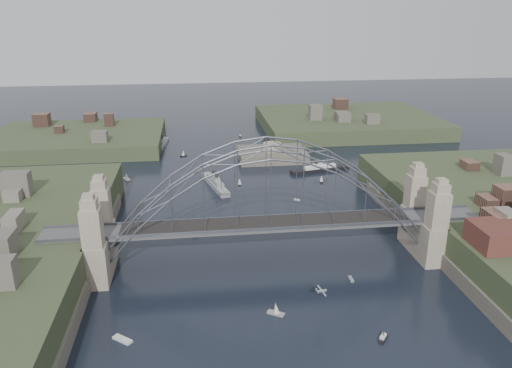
% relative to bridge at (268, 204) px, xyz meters
% --- Properties ---
extents(ground, '(500.00, 500.00, 0.00)m').
position_rel_bridge_xyz_m(ground, '(0.00, 0.00, -12.32)').
color(ground, black).
rests_on(ground, ground).
extents(bridge, '(84.00, 13.80, 24.60)m').
position_rel_bridge_xyz_m(bridge, '(0.00, 0.00, 0.00)').
color(bridge, '#525255').
rests_on(bridge, ground).
extents(headland_nw, '(60.00, 45.00, 9.00)m').
position_rel_bridge_xyz_m(headland_nw, '(-55.00, 95.00, -11.82)').
color(headland_nw, '#364326').
rests_on(headland_nw, ground).
extents(headland_ne, '(70.00, 55.00, 9.50)m').
position_rel_bridge_xyz_m(headland_ne, '(50.00, 110.00, -11.57)').
color(headland_ne, '#364326').
rests_on(headland_ne, ground).
extents(fort_island, '(22.00, 16.00, 9.40)m').
position_rel_bridge_xyz_m(fort_island, '(12.00, 70.00, -12.66)').
color(fort_island, '#585247').
rests_on(fort_island, ground).
extents(naval_cruiser_near, '(7.20, 19.31, 5.78)m').
position_rel_bridge_xyz_m(naval_cruiser_near, '(-8.02, 45.42, -11.43)').
color(naval_cruiser_near, '#949B9C').
rests_on(naval_cruiser_near, ground).
extents(naval_cruiser_far, '(3.93, 14.93, 4.99)m').
position_rel_bridge_xyz_m(naval_cruiser_far, '(-24.78, 92.54, -11.55)').
color(naval_cruiser_far, '#949B9C').
rests_on(naval_cruiser_far, ground).
extents(ocean_liner, '(19.11, 6.56, 4.66)m').
position_rel_bridge_xyz_m(ocean_liner, '(24.49, 55.03, -11.60)').
color(ocean_liner, black).
rests_on(ocean_liner, ground).
extents(aeroplane, '(1.80, 3.28, 0.48)m').
position_rel_bridge_xyz_m(aeroplane, '(5.55, -19.48, -7.35)').
color(aeroplane, '#AFB0B7').
extents(small_boat_a, '(2.23, 1.95, 1.43)m').
position_rel_bridge_xyz_m(small_boat_a, '(-14.23, 14.20, -12.04)').
color(small_boat_a, white).
rests_on(small_boat_a, ground).
extents(small_boat_b, '(1.48, 1.49, 0.45)m').
position_rel_bridge_xyz_m(small_boat_b, '(12.54, 31.79, -12.17)').
color(small_boat_b, white).
rests_on(small_boat_b, ground).
extents(small_boat_c, '(2.97, 2.31, 2.38)m').
position_rel_bridge_xyz_m(small_boat_c, '(-1.29, -17.70, -11.55)').
color(small_boat_c, white).
rests_on(small_boat_c, ground).
extents(small_boat_d, '(1.21, 2.47, 2.38)m').
position_rel_bridge_xyz_m(small_boat_d, '(22.40, 45.07, -11.45)').
color(small_boat_d, white).
rests_on(small_boat_d, ground).
extents(small_boat_e, '(2.55, 3.54, 2.38)m').
position_rel_bridge_xyz_m(small_boat_e, '(-33.37, 54.50, -11.63)').
color(small_boat_e, white).
rests_on(small_boat_e, ground).
extents(small_boat_f, '(1.15, 1.44, 2.38)m').
position_rel_bridge_xyz_m(small_boat_f, '(-1.14, 45.64, -11.27)').
color(small_boat_f, white).
rests_on(small_boat_f, ground).
extents(small_boat_g, '(2.13, 2.35, 1.43)m').
position_rel_bridge_xyz_m(small_boat_g, '(13.72, -26.19, -12.04)').
color(small_boat_g, white).
rests_on(small_boat_g, ground).
extents(small_boat_h, '(2.37, 1.67, 2.38)m').
position_rel_bridge_xyz_m(small_boat_h, '(-17.15, 76.79, -11.43)').
color(small_boat_h, white).
rests_on(small_boat_h, ground).
extents(small_boat_i, '(1.00, 2.43, 0.45)m').
position_rel_bridge_xyz_m(small_boat_i, '(25.53, 14.89, -12.17)').
color(small_boat_i, white).
rests_on(small_boat_i, ground).
extents(small_boat_j, '(3.24, 2.87, 0.45)m').
position_rel_bridge_xyz_m(small_boat_j, '(-25.32, -21.48, -12.17)').
color(small_boat_j, white).
rests_on(small_boat_j, ground).
extents(small_boat_k, '(0.88, 1.94, 1.43)m').
position_rel_bridge_xyz_m(small_boat_k, '(4.46, 101.13, -12.03)').
color(small_boat_k, white).
rests_on(small_boat_k, ground).
extents(small_boat_l, '(1.61, 3.11, 0.45)m').
position_rel_bridge_xyz_m(small_boat_l, '(-45.66, 26.64, -12.17)').
color(small_boat_l, white).
rests_on(small_boat_l, ground).
extents(small_boat_m, '(0.63, 1.86, 0.45)m').
position_rel_bridge_xyz_m(small_boat_m, '(14.23, -8.66, -12.17)').
color(small_boat_m, white).
rests_on(small_boat_m, ground).
extents(small_boat_n, '(2.77, 1.48, 0.45)m').
position_rel_bridge_xyz_m(small_boat_n, '(29.34, 85.74, -12.17)').
color(small_boat_n, white).
rests_on(small_boat_n, ground).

